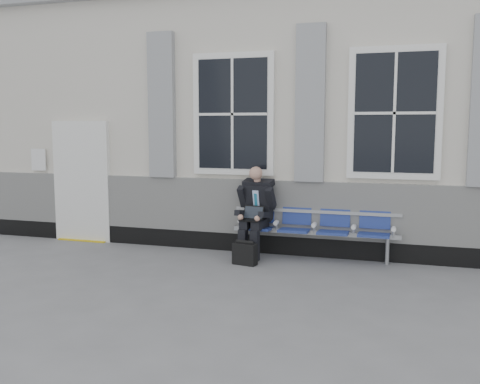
% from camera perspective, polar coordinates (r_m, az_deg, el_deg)
% --- Properties ---
extents(ground, '(70.00, 70.00, 0.00)m').
position_cam_1_polar(ground, '(7.15, 12.48, -9.88)').
color(ground, slate).
rests_on(ground, ground).
extents(station_building, '(14.40, 4.40, 4.49)m').
position_cam_1_polar(station_building, '(10.31, 14.28, 7.74)').
color(station_building, beige).
rests_on(station_building, ground).
extents(bench, '(2.60, 0.47, 0.91)m').
position_cam_1_polar(bench, '(8.39, 7.98, -3.39)').
color(bench, '#9EA0A3').
rests_on(bench, ground).
extents(businessman, '(0.60, 0.81, 1.43)m').
position_cam_1_polar(businessman, '(8.41, 1.70, -1.76)').
color(businessman, black).
rests_on(businessman, ground).
extents(briefcase, '(0.38, 0.22, 0.37)m').
position_cam_1_polar(briefcase, '(8.03, 0.52, -6.57)').
color(briefcase, black).
rests_on(briefcase, ground).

